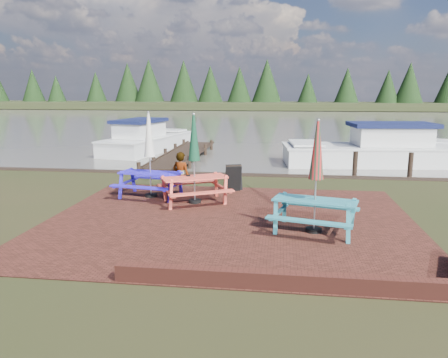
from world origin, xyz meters
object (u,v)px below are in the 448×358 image
boat_near (374,151)px  picnic_table_teal (315,194)px  chalkboard (234,178)px  person (181,152)px  boat_jetty (146,141)px  jetty (183,154)px  picnic_table_red (194,173)px  picnic_table_blue (150,168)px

boat_near → picnic_table_teal: bearing=156.7°
picnic_table_teal → chalkboard: 4.46m
boat_near → person: size_ratio=4.30×
boat_jetty → jetty: bearing=-34.2°
picnic_table_red → picnic_table_blue: bearing=132.2°
boat_jetty → picnic_table_blue: bearing=-60.2°
picnic_table_red → jetty: size_ratio=0.28×
picnic_table_blue → chalkboard: bearing=34.5°
chalkboard → picnic_table_red: bearing=-140.7°
chalkboard → boat_jetty: (-5.95, 9.83, -0.03)m
picnic_table_red → jetty: (-2.31, 8.67, -0.77)m
jetty → picnic_table_blue: bearing=-83.9°
chalkboard → jetty: bearing=94.0°
person → picnic_table_blue: bearing=103.0°
chalkboard → picnic_table_teal: bearing=-80.3°
jetty → person: 5.18m
chalkboard → boat_jetty: 11.49m
jetty → chalkboard: bearing=-65.3°
jetty → boat_jetty: boat_jetty is taller
boat_near → picnic_table_blue: bearing=129.3°
picnic_table_blue → jetty: size_ratio=0.28×
picnic_table_teal → person: 7.36m
picnic_table_teal → picnic_table_red: picnic_table_teal is taller
picnic_table_red → person: 3.87m
picnic_table_blue → picnic_table_red: bearing=-10.2°
chalkboard → person: size_ratio=0.45×
jetty → boat_near: 8.90m
picnic_table_teal → picnic_table_red: size_ratio=1.01×
chalkboard → jetty: chalkboard is taller
picnic_table_blue → boat_near: picnic_table_blue is taller
picnic_table_red → boat_near: bearing=24.2°
picnic_table_teal → jetty: 12.21m
picnic_table_teal → person: picnic_table_teal is taller
person → jetty: bearing=-61.6°
picnic_table_red → boat_near: size_ratio=0.32×
picnic_table_teal → boat_near: (3.40, 10.76, -0.46)m
boat_near → boat_jetty: bearing=70.2°
jetty → picnic_table_teal: bearing=-63.2°
picnic_table_teal → picnic_table_red: (-3.19, 2.20, -0.00)m
picnic_table_blue → person: (0.19, 3.16, 0.04)m
picnic_table_blue → person: 3.16m
picnic_table_red → jetty: picnic_table_red is taller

